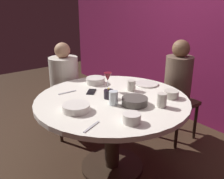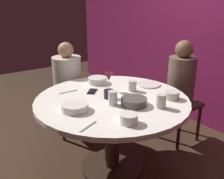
{
  "view_description": "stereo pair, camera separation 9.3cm",
  "coord_description": "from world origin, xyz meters",
  "px_view_note": "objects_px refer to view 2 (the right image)",
  "views": [
    {
      "loc": [
        1.61,
        -1.26,
        1.56
      ],
      "look_at": [
        0.0,
        0.0,
        0.81
      ],
      "focal_mm": 39.97,
      "sensor_mm": 36.0,
      "label": 1
    },
    {
      "loc": [
        1.67,
        -1.19,
        1.56
      ],
      "look_at": [
        0.0,
        0.0,
        0.81
      ],
      "focal_mm": 39.97,
      "sensor_mm": 36.0,
      "label": 2
    }
  ],
  "objects_px": {
    "dinner_plate": "(148,84)",
    "bowl_rice_portion": "(134,102)",
    "seated_diner_back": "(181,81)",
    "cup_near_candle": "(132,86)",
    "cup_by_left_diner": "(113,98)",
    "bowl_sauce_side": "(75,107)",
    "seated_diner_left": "(67,78)",
    "bowl_serving_large": "(97,80)",
    "bowl_salad_center": "(129,119)",
    "dining_table": "(112,113)",
    "cell_phone": "(92,91)",
    "bowl_small_white": "(172,95)",
    "cup_by_right_diner": "(161,101)",
    "wine_glass": "(109,77)",
    "candle_holder": "(109,94)"
  },
  "relations": [
    {
      "from": "dinner_plate",
      "to": "bowl_rice_portion",
      "type": "xyz_separation_m",
      "value": [
        0.31,
        -0.45,
        0.02
      ]
    },
    {
      "from": "seated_diner_back",
      "to": "bowl_rice_portion",
      "type": "xyz_separation_m",
      "value": [
        0.23,
        -0.87,
        0.05
      ]
    },
    {
      "from": "dinner_plate",
      "to": "cup_near_candle",
      "type": "height_order",
      "value": "cup_near_candle"
    },
    {
      "from": "cup_by_left_diner",
      "to": "bowl_sauce_side",
      "type": "bearing_deg",
      "value": -104.84
    },
    {
      "from": "seated_diner_left",
      "to": "dinner_plate",
      "type": "relative_size",
      "value": 4.53
    },
    {
      "from": "bowl_serving_large",
      "to": "bowl_salad_center",
      "type": "distance_m",
      "value": 0.92
    },
    {
      "from": "dining_table",
      "to": "cell_phone",
      "type": "height_order",
      "value": "cell_phone"
    },
    {
      "from": "cup_by_left_diner",
      "to": "seated_diner_back",
      "type": "bearing_deg",
      "value": 96.95
    },
    {
      "from": "seated_diner_left",
      "to": "dinner_plate",
      "type": "distance_m",
      "value": 0.97
    },
    {
      "from": "cup_near_candle",
      "to": "bowl_salad_center",
      "type": "bearing_deg",
      "value": -41.97
    },
    {
      "from": "cell_phone",
      "to": "cup_by_left_diner",
      "type": "distance_m",
      "value": 0.36
    },
    {
      "from": "dining_table",
      "to": "seated_diner_back",
      "type": "relative_size",
      "value": 1.17
    },
    {
      "from": "dining_table",
      "to": "bowl_rice_portion",
      "type": "distance_m",
      "value": 0.3
    },
    {
      "from": "seated_diner_left",
      "to": "bowl_small_white",
      "type": "bearing_deg",
      "value": 18.98
    },
    {
      "from": "cup_by_left_diner",
      "to": "cup_by_right_diner",
      "type": "height_order",
      "value": "cup_by_left_diner"
    },
    {
      "from": "bowl_serving_large",
      "to": "bowl_small_white",
      "type": "bearing_deg",
      "value": 22.27
    },
    {
      "from": "seated_diner_back",
      "to": "bowl_rice_portion",
      "type": "bearing_deg",
      "value": 14.89
    },
    {
      "from": "bowl_small_white",
      "to": "bowl_sauce_side",
      "type": "distance_m",
      "value": 0.85
    },
    {
      "from": "seated_diner_back",
      "to": "dinner_plate",
      "type": "distance_m",
      "value": 0.43
    },
    {
      "from": "bowl_serving_large",
      "to": "cup_by_right_diner",
      "type": "relative_size",
      "value": 1.69
    },
    {
      "from": "dining_table",
      "to": "dinner_plate",
      "type": "xyz_separation_m",
      "value": [
        -0.08,
        0.51,
        0.15
      ]
    },
    {
      "from": "cell_phone",
      "to": "cup_by_right_diner",
      "type": "relative_size",
      "value": 1.22
    },
    {
      "from": "wine_glass",
      "to": "bowl_sauce_side",
      "type": "xyz_separation_m",
      "value": [
        0.22,
        -0.48,
        -0.1
      ]
    },
    {
      "from": "seated_diner_back",
      "to": "bowl_salad_center",
      "type": "height_order",
      "value": "seated_diner_back"
    },
    {
      "from": "bowl_sauce_side",
      "to": "cup_by_left_diner",
      "type": "xyz_separation_m",
      "value": [
        0.08,
        0.31,
        0.03
      ]
    },
    {
      "from": "cell_phone",
      "to": "bowl_sauce_side",
      "type": "height_order",
      "value": "bowl_sauce_side"
    },
    {
      "from": "dining_table",
      "to": "cell_phone",
      "type": "distance_m",
      "value": 0.29
    },
    {
      "from": "seated_diner_left",
      "to": "wine_glass",
      "type": "xyz_separation_m",
      "value": [
        0.72,
        0.09,
        0.17
      ]
    },
    {
      "from": "bowl_sauce_side",
      "to": "cup_by_left_diner",
      "type": "distance_m",
      "value": 0.32
    },
    {
      "from": "seated_diner_back",
      "to": "candle_holder",
      "type": "relative_size",
      "value": 11.8
    },
    {
      "from": "cell_phone",
      "to": "dinner_plate",
      "type": "bearing_deg",
      "value": -150.86
    },
    {
      "from": "bowl_rice_portion",
      "to": "bowl_sauce_side",
      "type": "bearing_deg",
      "value": -113.09
    },
    {
      "from": "dinner_plate",
      "to": "bowl_rice_portion",
      "type": "height_order",
      "value": "bowl_rice_portion"
    },
    {
      "from": "wine_glass",
      "to": "cell_phone",
      "type": "height_order",
      "value": "wine_glass"
    },
    {
      "from": "bowl_serving_large",
      "to": "bowl_rice_portion",
      "type": "relative_size",
      "value": 0.9
    },
    {
      "from": "bowl_salad_center",
      "to": "bowl_small_white",
      "type": "height_order",
      "value": "bowl_salad_center"
    },
    {
      "from": "bowl_sauce_side",
      "to": "dinner_plate",
      "type": "bearing_deg",
      "value": 97.44
    },
    {
      "from": "wine_glass",
      "to": "bowl_sauce_side",
      "type": "relative_size",
      "value": 0.82
    },
    {
      "from": "dinner_plate",
      "to": "bowl_serving_large",
      "type": "distance_m",
      "value": 0.52
    },
    {
      "from": "bowl_rice_portion",
      "to": "cup_by_right_diner",
      "type": "distance_m",
      "value": 0.22
    },
    {
      "from": "dinner_plate",
      "to": "cup_near_candle",
      "type": "bearing_deg",
      "value": -81.51
    },
    {
      "from": "seated_diner_back",
      "to": "wine_glass",
      "type": "height_order",
      "value": "seated_diner_back"
    },
    {
      "from": "dining_table",
      "to": "seated_diner_left",
      "type": "height_order",
      "value": "seated_diner_left"
    },
    {
      "from": "bowl_small_white",
      "to": "cup_near_candle",
      "type": "distance_m",
      "value": 0.39
    },
    {
      "from": "bowl_serving_large",
      "to": "wine_glass",
      "type": "bearing_deg",
      "value": -5.9
    },
    {
      "from": "bowl_serving_large",
      "to": "bowl_salad_center",
      "type": "relative_size",
      "value": 1.48
    },
    {
      "from": "bowl_serving_large",
      "to": "seated_diner_back",
      "type": "bearing_deg",
      "value": 62.41
    },
    {
      "from": "dining_table",
      "to": "cup_near_candle",
      "type": "relative_size",
      "value": 13.52
    },
    {
      "from": "dinner_plate",
      "to": "bowl_salad_center",
      "type": "xyz_separation_m",
      "value": [
        0.53,
        -0.68,
        0.03
      ]
    },
    {
      "from": "bowl_small_white",
      "to": "seated_diner_left",
      "type": "bearing_deg",
      "value": -161.02
    }
  ]
}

